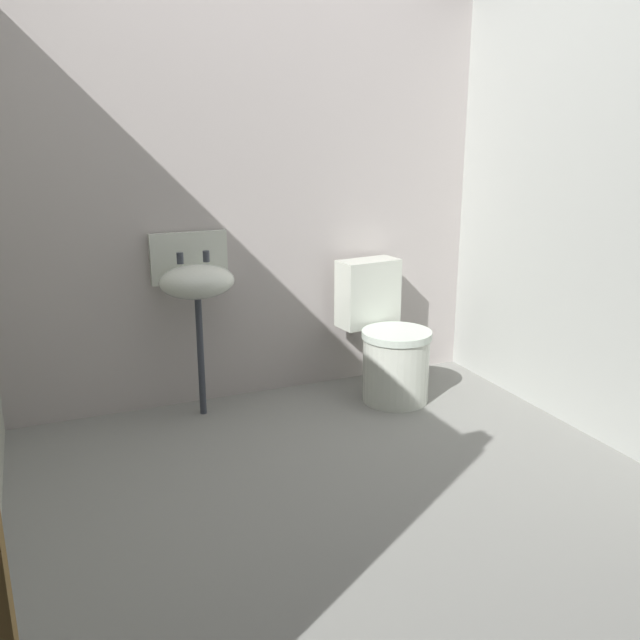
{
  "coord_description": "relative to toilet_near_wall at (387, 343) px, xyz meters",
  "views": [
    {
      "loc": [
        -1.16,
        -2.4,
        1.54
      ],
      "look_at": [
        0.0,
        0.32,
        0.7
      ],
      "focal_mm": 38.45,
      "sensor_mm": 36.0,
      "label": 1
    }
  ],
  "objects": [
    {
      "name": "wall_back",
      "position": [
        -0.69,
        0.4,
        0.82
      ],
      "size": [
        3.18,
        0.1,
        2.28
      ],
      "primitive_type": "cube",
      "color": "#B8AFAB",
      "rests_on": "ground"
    },
    {
      "name": "toilet_near_wall",
      "position": [
        0.0,
        0.0,
        0.0
      ],
      "size": [
        0.45,
        0.63,
        0.78
      ],
      "rotation": [
        0.0,
        0.0,
        3.26
      ],
      "color": "silver",
      "rests_on": "ground"
    },
    {
      "name": "wall_right",
      "position": [
        0.75,
        -0.83,
        0.82
      ],
      "size": [
        0.1,
        2.77,
        2.28
      ],
      "primitive_type": "cube",
      "color": "#B3B6B0",
      "rests_on": "ground"
    },
    {
      "name": "ground_plane",
      "position": [
        -0.69,
        -0.93,
        -0.36
      ],
      "size": [
        3.18,
        2.97,
        0.08
      ],
      "primitive_type": "cube",
      "color": "gray"
    },
    {
      "name": "sink",
      "position": [
        -1.06,
        0.19,
        0.43
      ],
      "size": [
        0.42,
        0.35,
        0.99
      ],
      "color": "#333741",
      "rests_on": "ground"
    }
  ]
}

